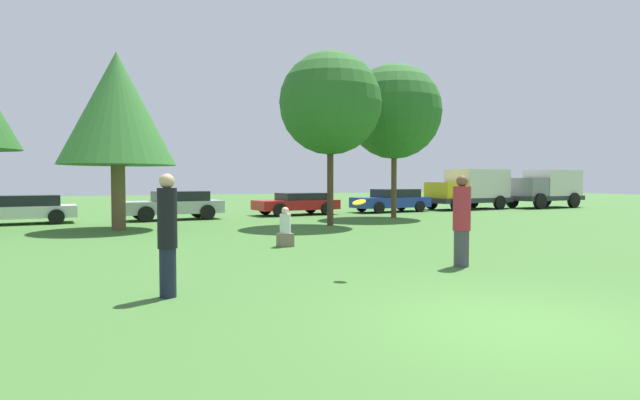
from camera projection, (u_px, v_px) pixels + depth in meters
ground_plane at (517, 323)px, 6.31m from camera, size 120.00×120.00×0.00m
person_thrower at (167, 234)px, 7.69m from camera, size 0.30×0.30×1.90m
person_catcher at (462, 221)px, 10.45m from camera, size 0.36×0.36×1.90m
frisbee at (359, 202)px, 9.27m from camera, size 0.26×0.25×0.13m
bystander_sitting at (285, 230)px, 13.64m from camera, size 0.40×0.33×1.08m
tree_1 at (117, 109)px, 18.14m from camera, size 4.08×4.08×6.44m
tree_2 at (330, 104)px, 19.93m from camera, size 4.07×4.07×6.89m
tree_3 at (394, 112)px, 24.08m from camera, size 4.52×4.52×7.35m
parked_car_white at (23, 209)px, 20.75m from camera, size 4.21×2.20×1.19m
parked_car_silver at (175, 205)px, 23.01m from camera, size 4.42×2.04×1.30m
parked_car_red at (297, 203)px, 26.21m from camera, size 4.42×2.23×1.15m
parked_car_blue at (392, 200)px, 28.72m from camera, size 4.66×2.08×1.30m
delivery_truck_yellow at (470, 188)px, 31.48m from camera, size 5.81×2.71×2.48m
delivery_truck_grey at (546, 187)px, 33.28m from camera, size 5.45×2.64×2.47m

